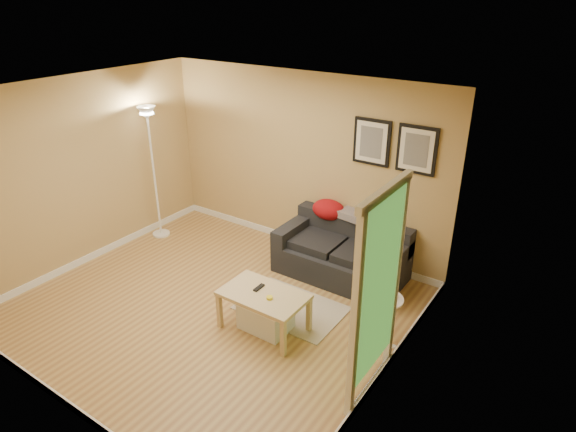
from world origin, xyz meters
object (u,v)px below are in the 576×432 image
object	(u,v)px
sofa	(341,251)
floor_lamp	(154,177)
side_table	(383,321)
coffee_table	(264,311)
book_stack	(385,295)
storage_bin	(266,315)

from	to	relation	value
sofa	floor_lamp	distance (m)	3.06
side_table	floor_lamp	size ratio (longest dim) A/B	0.29
sofa	floor_lamp	world-z (taller)	floor_lamp
coffee_table	book_stack	bearing A→B (deg)	4.80
sofa	floor_lamp	size ratio (longest dim) A/B	0.82
storage_bin	side_table	bearing A→B (deg)	22.49
book_stack	floor_lamp	bearing A→B (deg)	-168.49
coffee_table	book_stack	xyz separation A→B (m)	(1.22, 0.53, 0.39)
book_stack	floor_lamp	size ratio (longest dim) A/B	0.11
storage_bin	side_table	size ratio (longest dim) A/B	0.97
book_stack	floor_lamp	xyz separation A→B (m)	(-4.01, 0.46, 0.34)
storage_bin	book_stack	bearing A→B (deg)	22.56
coffee_table	floor_lamp	size ratio (longest dim) A/B	0.47
sofa	book_stack	size ratio (longest dim) A/B	7.31
sofa	book_stack	xyz separation A→B (m)	(1.06, -1.00, 0.26)
side_table	coffee_table	bearing A→B (deg)	-156.65
storage_bin	book_stack	world-z (taller)	book_stack
sofa	storage_bin	xyz separation A→B (m)	(-0.15, -1.50, -0.20)
storage_bin	book_stack	size ratio (longest dim) A/B	2.48
sofa	storage_bin	world-z (taller)	sofa
sofa	coffee_table	bearing A→B (deg)	-95.85
floor_lamp	storage_bin	bearing A→B (deg)	-19.02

